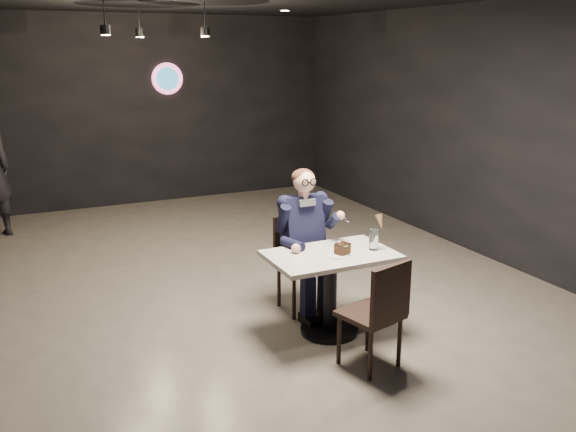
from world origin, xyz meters
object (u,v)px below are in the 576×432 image
main_table (330,293)px  sundae_glass (374,240)px  chair_near (370,312)px  seated_man (302,239)px  chair_far (302,265)px

main_table → sundae_glass: bearing=-10.1°
chair_near → seated_man: bearing=75.3°
chair_far → main_table: bearing=-90.0°
chair_far → seated_man: 0.26m
seated_man → chair_far: bearing=0.0°
chair_near → chair_far: bearing=75.3°
chair_far → seated_man: seated_man is taller
seated_man → sundae_glass: 0.74m
chair_far → sundae_glass: size_ratio=4.97×
chair_near → sundae_glass: bearing=41.1°
chair_far → chair_near: same height
main_table → chair_far: size_ratio=1.20×
seated_man → sundae_glass: seated_man is taller
main_table → seated_man: seated_man is taller
main_table → seated_man: size_ratio=0.76×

